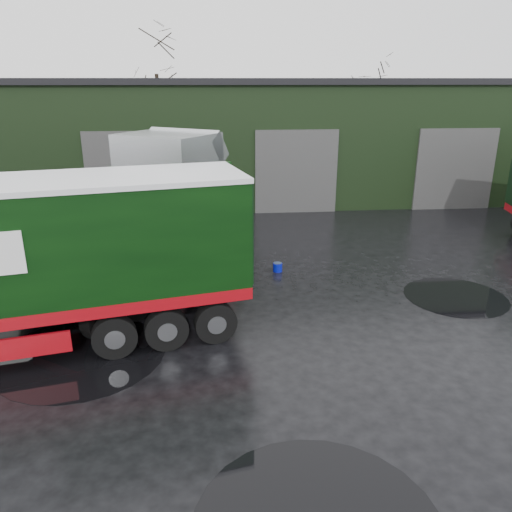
{
  "coord_description": "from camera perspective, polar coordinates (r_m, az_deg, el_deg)",
  "views": [
    {
      "loc": [
        -2.04,
        -9.95,
        6.22
      ],
      "look_at": [
        -0.93,
        2.77,
        1.7
      ],
      "focal_mm": 35.0,
      "sensor_mm": 36.0,
      "label": 1
    }
  ],
  "objects": [
    {
      "name": "ground",
      "position": [
        11.91,
        5.76,
        -12.09
      ],
      "size": [
        100.0,
        100.0,
        0.0
      ],
      "primitive_type": "plane",
      "color": "black"
    },
    {
      "name": "tree_back_a",
      "position": [
        40.18,
        -11.12,
        17.05
      ],
      "size": [
        4.4,
        4.4,
        9.5
      ],
      "primitive_type": null,
      "color": "black",
      "rests_on": "ground"
    },
    {
      "name": "wash_bucket",
      "position": [
        17.13,
        2.48,
        -1.29
      ],
      "size": [
        0.37,
        0.37,
        0.3
      ],
      "primitive_type": "cylinder",
      "rotation": [
        0.0,
        0.0,
        0.18
      ],
      "color": "#0710A8",
      "rests_on": "ground"
    },
    {
      "name": "tree_back_b",
      "position": [
        41.8,
        12.24,
        15.68
      ],
      "size": [
        4.4,
        4.4,
        7.5
      ],
      "primitive_type": null,
      "color": "black",
      "rests_on": "ground"
    },
    {
      "name": "hero_tractor",
      "position": [
        15.16,
        -14.18,
        4.11
      ],
      "size": [
        6.84,
        8.09,
        4.7
      ],
      "primitive_type": null,
      "rotation": [
        0.0,
        0.0,
        -0.58
      ],
      "color": "#0A340C",
      "rests_on": "ground"
    },
    {
      "name": "puddle_1",
      "position": [
        16.36,
        21.83,
        -4.32
      ],
      "size": [
        3.04,
        3.04,
        0.01
      ],
      "primitive_type": "cylinder",
      "color": "black",
      "rests_on": "ground"
    },
    {
      "name": "puddle_2",
      "position": [
        12.88,
        -19.37,
        -10.58
      ],
      "size": [
        4.01,
        4.01,
        0.01
      ],
      "primitive_type": "cylinder",
      "color": "black",
      "rests_on": "ground"
    },
    {
      "name": "warehouse",
      "position": [
        30.38,
        2.78,
        13.68
      ],
      "size": [
        32.4,
        12.4,
        6.3
      ],
      "color": "black",
      "rests_on": "ground"
    }
  ]
}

